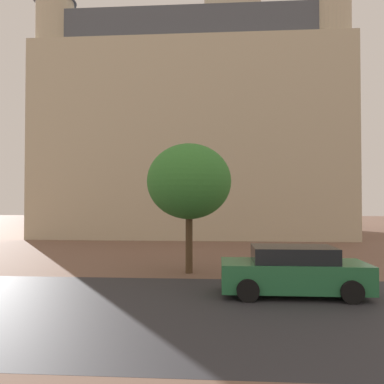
{
  "coord_description": "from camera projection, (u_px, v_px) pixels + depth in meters",
  "views": [
    {
      "loc": [
        1.1,
        -0.95,
        2.83
      ],
      "look_at": [
        0.25,
        11.56,
        3.11
      ],
      "focal_mm": 35.37,
      "sensor_mm": 36.0,
      "label": 1
    }
  ],
  "objects": [
    {
      "name": "ground_plane",
      "position": [
        180.0,
        298.0,
        10.93
      ],
      "size": [
        120.0,
        120.0,
        0.0
      ],
      "primitive_type": "plane",
      "color": "brown"
    },
    {
      "name": "tree_curb_far",
      "position": [
        189.0,
        182.0,
        14.82
      ],
      "size": [
        3.3,
        3.3,
        5.07
      ],
      "color": "#4C3823",
      "rests_on": "ground_plane"
    },
    {
      "name": "car_green",
      "position": [
        293.0,
        271.0,
        11.32
      ],
      "size": [
        4.3,
        1.93,
        1.45
      ],
      "color": "#287042",
      "rests_on": "ground_plane"
    },
    {
      "name": "street_asphalt_strip",
      "position": [
        176.0,
        309.0,
        9.84
      ],
      "size": [
        120.0,
        7.67,
        0.0
      ],
      "primitive_type": "cube",
      "color": "#2D2D33",
      "rests_on": "ground_plane"
    },
    {
      "name": "landmark_building",
      "position": [
        198.0,
        126.0,
        33.89
      ],
      "size": [
        23.92,
        15.31,
        36.44
      ],
      "color": "beige",
      "rests_on": "ground_plane"
    }
  ]
}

